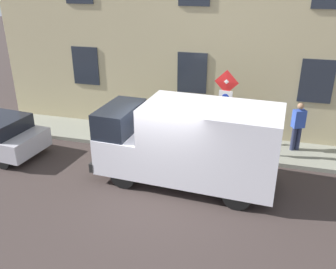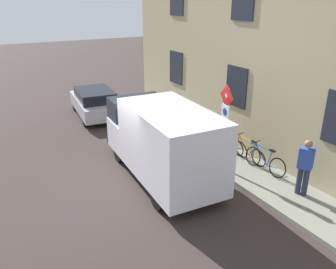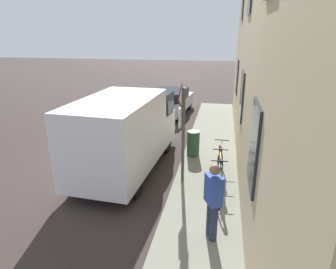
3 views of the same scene
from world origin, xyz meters
name	(u,v)px [view 1 (image 1 of 3)]	position (x,y,z in m)	size (l,w,h in m)	color
ground_plane	(160,191)	(0.00, 0.00, 0.00)	(80.00, 80.00, 0.00)	#362C2A
sidewalk_slab	(185,142)	(3.36, 0.00, 0.07)	(1.88, 17.70, 0.14)	gray
building_facade	(195,33)	(4.65, 0.00, 3.85)	(0.75, 15.70, 7.70)	tan
sign_post_stacked	(225,101)	(2.63, -1.46, 2.03)	(0.18, 0.56, 2.81)	#474C47
delivery_van	(190,143)	(0.72, -0.72, 1.33)	(2.32, 5.44, 2.50)	white
bicycle_blue	(249,134)	(3.75, -2.26, 0.51)	(0.46, 1.72, 0.89)	black
bicycle_orange	(226,131)	(3.75, -1.42, 0.51)	(0.46, 1.71, 0.89)	black
bicycle_purple	(203,129)	(3.75, -0.58, 0.51)	(0.46, 1.71, 0.89)	black
pedestrian	(298,125)	(3.64, -3.87, 1.07)	(0.41, 0.47, 1.72)	#262B47
litter_bin	(168,134)	(2.77, 0.52, 0.59)	(0.44, 0.44, 0.90)	#2D5133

